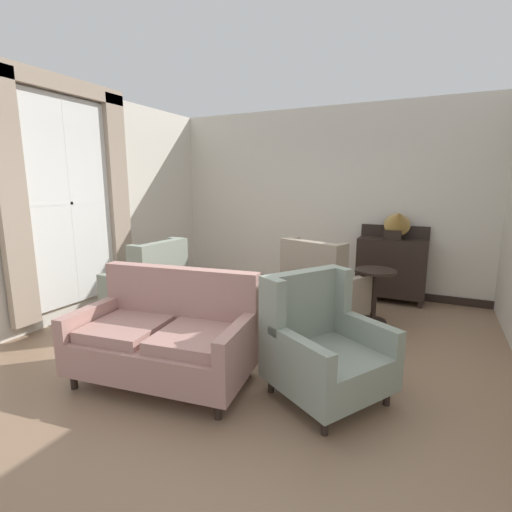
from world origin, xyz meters
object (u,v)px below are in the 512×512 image
coffee_table (243,316)px  side_table (374,291)px  sideboard (391,267)px  armchair_beside_settee (322,290)px  armchair_back_corner (150,288)px  gramophone (397,221)px  porcelain_vase (239,296)px  settee (165,337)px  armchair_far_left (322,346)px

coffee_table → side_table: bearing=47.6°
sideboard → armchair_beside_settee: bearing=-115.4°
armchair_beside_settee → sideboard: sideboard is taller
armchair_back_corner → sideboard: 3.57m
armchair_back_corner → gramophone: 3.64m
porcelain_vase → sideboard: sideboard is taller
sideboard → settee: bearing=-115.1°
armchair_beside_settee → side_table: 0.70m
settee → side_table: size_ratio=2.37×
porcelain_vase → side_table: 1.86m
settee → sideboard: size_ratio=1.45×
sideboard → armchair_back_corner: bearing=-140.5°
armchair_back_corner → side_table: size_ratio=1.52×
sideboard → gramophone: (0.05, -0.09, 0.71)m
porcelain_vase → coffee_table: bearing=53.7°
armchair_back_corner → gramophone: (2.81, 2.18, 0.80)m
coffee_table → settee: bearing=-106.2°
armchair_far_left → gramophone: 3.05m
porcelain_vase → sideboard: (1.33, 2.45, -0.03)m
settee → armchair_back_corner: bearing=128.8°
gramophone → coffee_table: bearing=-120.3°
armchair_beside_settee → armchair_far_left: 1.64m
coffee_table → armchair_back_corner: (-1.45, 0.14, 0.11)m
settee → armchair_far_left: size_ratio=1.46×
armchair_back_corner → sideboard: size_ratio=0.93×
settee → armchair_beside_settee: size_ratio=1.51×
coffee_table → armchair_back_corner: armchair_back_corner is taller
settee → armchair_back_corner: 1.62m
settee → armchair_back_corner: size_ratio=1.56×
settee → armchair_back_corner: armchair_back_corner is taller
side_table → gramophone: gramophone is taller
porcelain_vase → sideboard: 2.79m
settee → armchair_beside_settee: armchair_beside_settee is taller
side_table → gramophone: 1.29m
coffee_table → armchair_far_left: armchair_far_left is taller
side_table → sideboard: sideboard is taller
coffee_table → side_table: size_ratio=1.06×
armchair_far_left → gramophone: (0.28, 2.92, 0.82)m
porcelain_vase → armchair_far_left: 1.25m
settee → gramophone: (1.64, 3.30, 0.84)m
porcelain_vase → gramophone: (1.39, 2.36, 0.68)m
coffee_table → gramophone: 2.84m
coffee_table → armchair_beside_settee: (0.62, 0.97, 0.12)m
gramophone → armchair_beside_settee: bearing=-118.6°
coffee_table → settee: (-0.29, -0.98, 0.07)m
sideboard → gramophone: gramophone is taller
settee → sideboard: bearing=57.6°
porcelain_vase → side_table: size_ratio=0.44×
porcelain_vase → gramophone: size_ratio=0.55×
coffee_table → sideboard: sideboard is taller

